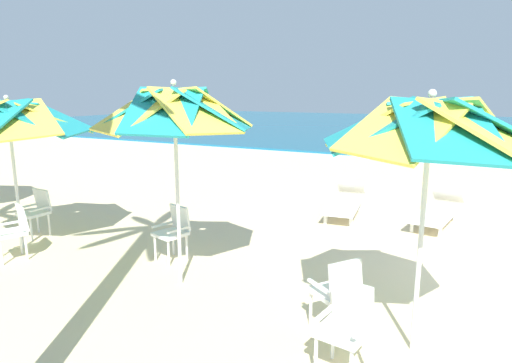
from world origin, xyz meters
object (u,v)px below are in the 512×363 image
(plastic_chair_1, at_px, (346,323))
(beach_umbrella_2, at_px, (9,118))
(plastic_chair_0, at_px, (337,290))
(plastic_chair_2, at_px, (174,229))
(beach_umbrella_0, at_px, (430,128))
(sun_lounger_2, at_px, (345,202))
(plastic_chair_3, at_px, (14,229))
(plastic_chair_4, at_px, (37,210))
(beach_umbrella_1, at_px, (175,112))
(sun_lounger_1, at_px, (438,210))

(plastic_chair_1, distance_m, beach_umbrella_2, 6.16)
(plastic_chair_0, xyz_separation_m, plastic_chair_2, (-2.94, 0.89, 0.00))
(beach_umbrella_0, distance_m, plastic_chair_2, 4.25)
(plastic_chair_2, height_order, sun_lounger_2, plastic_chair_2)
(plastic_chair_0, bearing_deg, beach_umbrella_0, 1.25)
(beach_umbrella_0, relative_size, plastic_chair_0, 3.06)
(sun_lounger_2, bearing_deg, plastic_chair_2, -113.45)
(plastic_chair_2, bearing_deg, beach_umbrella_2, -163.44)
(plastic_chair_0, bearing_deg, plastic_chair_3, -177.18)
(plastic_chair_1, xyz_separation_m, plastic_chair_4, (-6.22, 1.32, 0.00))
(plastic_chair_2, height_order, beach_umbrella_2, beach_umbrella_2)
(beach_umbrella_0, height_order, beach_umbrella_1, beach_umbrella_1)
(plastic_chair_0, height_order, sun_lounger_2, plastic_chair_0)
(plastic_chair_3, bearing_deg, plastic_chair_2, 26.86)
(beach_umbrella_0, xyz_separation_m, sun_lounger_1, (-0.22, 4.88, -2.01))
(plastic_chair_2, bearing_deg, beach_umbrella_1, -47.13)
(beach_umbrella_0, height_order, plastic_chair_2, beach_umbrella_0)
(plastic_chair_4, bearing_deg, plastic_chair_1, -11.95)
(plastic_chair_0, distance_m, plastic_chair_3, 5.22)
(plastic_chair_2, relative_size, plastic_chair_3, 1.00)
(plastic_chair_0, relative_size, plastic_chair_1, 1.00)
(beach_umbrella_2, bearing_deg, beach_umbrella_1, 1.82)
(beach_umbrella_2, bearing_deg, plastic_chair_0, -1.07)
(plastic_chair_2, distance_m, beach_umbrella_2, 3.25)
(plastic_chair_0, height_order, plastic_chair_2, same)
(plastic_chair_0, distance_m, plastic_chair_1, 0.70)
(sun_lounger_1, bearing_deg, plastic_chair_0, -96.85)
(plastic_chair_1, xyz_separation_m, plastic_chair_3, (-5.49, 0.39, 0.00))
(plastic_chair_0, xyz_separation_m, plastic_chair_1, (0.28, -0.65, 0.00))
(plastic_chair_4, distance_m, sun_lounger_1, 7.78)
(plastic_chair_2, xyz_separation_m, plastic_chair_4, (-2.99, -0.22, 0.00))
(plastic_chair_1, xyz_separation_m, sun_lounger_2, (-1.56, 5.38, -0.22))
(plastic_chair_3, bearing_deg, beach_umbrella_1, 9.09)
(beach_umbrella_0, bearing_deg, plastic_chair_3, -177.39)
(plastic_chair_3, height_order, sun_lounger_1, plastic_chair_3)
(beach_umbrella_2, distance_m, plastic_chair_4, 1.83)
(plastic_chair_0, xyz_separation_m, plastic_chair_3, (-5.21, -0.26, 0.00))
(plastic_chair_4, bearing_deg, beach_umbrella_2, -58.78)
(plastic_chair_2, bearing_deg, plastic_chair_1, -25.53)
(beach_umbrella_1, height_order, plastic_chair_2, beach_umbrella_1)
(plastic_chair_2, distance_m, plastic_chair_3, 2.54)
(plastic_chair_0, bearing_deg, plastic_chair_1, -66.57)
(beach_umbrella_0, height_order, plastic_chair_4, beach_umbrella_0)
(plastic_chair_1, height_order, plastic_chair_2, same)
(plastic_chair_2, distance_m, plastic_chair_4, 3.00)
(beach_umbrella_2, bearing_deg, sun_lounger_1, 37.78)
(beach_umbrella_1, xyz_separation_m, plastic_chair_2, (-0.64, 0.68, -1.88))
(plastic_chair_2, height_order, sun_lounger_1, plastic_chair_2)
(beach_umbrella_0, distance_m, sun_lounger_2, 5.53)
(plastic_chair_4, relative_size, sun_lounger_2, 0.39)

